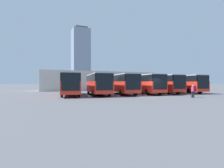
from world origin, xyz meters
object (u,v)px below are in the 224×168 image
at_px(bus_1, 162,83).
at_px(bus_2, 144,83).
at_px(bus_5, 70,83).
at_px(pedestrian, 193,91).
at_px(bus_3, 122,83).
at_px(bus_4, 98,83).
at_px(bus_0, 182,83).

relative_size(bus_1, bus_2, 1.00).
distance_m(bus_2, bus_5, 12.53).
distance_m(bus_5, pedestrian, 16.99).
relative_size(bus_3, bus_5, 1.00).
relative_size(bus_1, pedestrian, 6.75).
distance_m(bus_1, bus_2, 4.21).
bearing_deg(bus_4, bus_5, 2.97).
height_order(bus_1, bus_3, same).
distance_m(bus_1, bus_4, 12.51).
xyz_separation_m(bus_0, pedestrian, (7.06, 8.87, -0.93)).
distance_m(bus_3, bus_5, 8.35).
bearing_deg(bus_2, bus_5, 5.07).
distance_m(bus_4, bus_5, 4.19).
bearing_deg(bus_3, pedestrian, 128.49).
bearing_deg(pedestrian, bus_4, 164.02).
xyz_separation_m(bus_1, pedestrian, (2.89, 9.66, -0.93)).
xyz_separation_m(bus_2, bus_3, (4.17, -0.41, 0.00)).
distance_m(bus_2, bus_4, 8.35).
distance_m(bus_0, bus_3, 12.52).
height_order(bus_0, pedestrian, bus_0).
height_order(bus_4, bus_5, same).
bearing_deg(bus_5, bus_2, -174.93).
xyz_separation_m(bus_1, bus_2, (4.17, 0.56, 0.00)).
height_order(bus_5, pedestrian, bus_5).
bearing_deg(bus_4, bus_3, -170.79).
height_order(bus_1, bus_4, same).
bearing_deg(bus_0, bus_5, 5.90).
bearing_deg(bus_1, bus_3, 9.74).
xyz_separation_m(bus_3, bus_4, (4.17, 0.04, 0.00)).
height_order(bus_3, bus_4, same).
bearing_deg(bus_4, bus_2, -173.87).
bearing_deg(bus_5, bus_1, -172.09).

